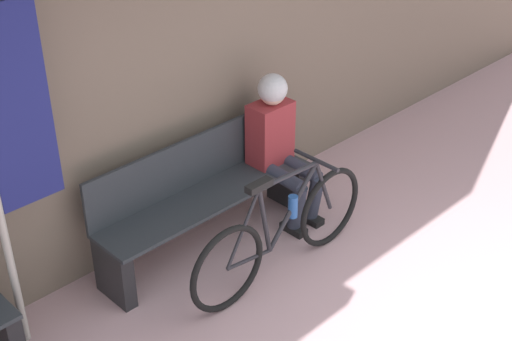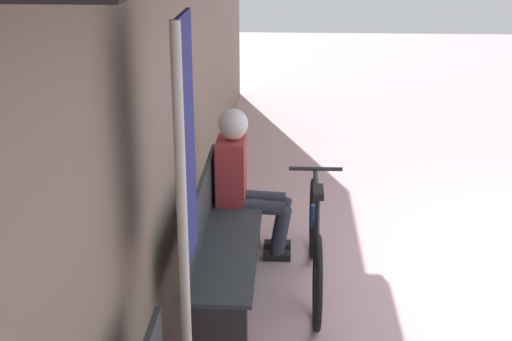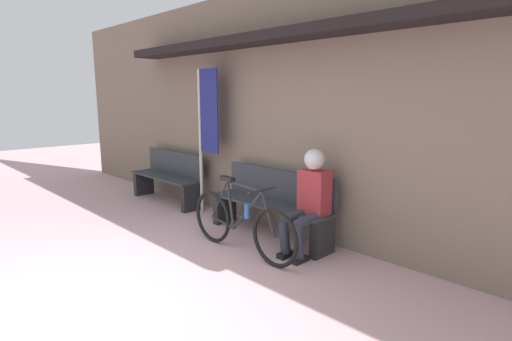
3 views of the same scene
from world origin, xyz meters
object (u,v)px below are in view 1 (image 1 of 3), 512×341
(bicycle, at_px, (282,232))
(person_seated, at_px, (279,138))
(banner_pole, at_px, (9,141))
(park_bench_near, at_px, (203,198))

(bicycle, xyz_separation_m, person_seated, (0.54, 0.56, 0.34))
(person_seated, bearing_deg, banner_pole, 176.34)
(park_bench_near, distance_m, person_seated, 0.76)
(banner_pole, bearing_deg, bicycle, -24.40)
(bicycle, relative_size, banner_pole, 0.78)
(park_bench_near, relative_size, person_seated, 1.50)
(person_seated, relative_size, banner_pole, 0.55)
(bicycle, distance_m, person_seated, 0.85)
(park_bench_near, height_order, bicycle, bicycle)
(park_bench_near, relative_size, banner_pole, 0.83)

